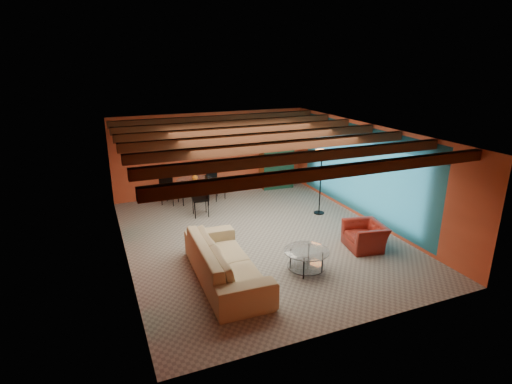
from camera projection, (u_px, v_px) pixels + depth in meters
name	position (u px, v px, depth m)	size (l,w,h in m)	color
room	(257.00, 145.00, 9.82)	(6.52, 8.01, 2.71)	gray
sofa	(226.00, 261.00, 8.33)	(2.89, 1.13, 0.84)	tan
armchair	(365.00, 236.00, 9.77)	(0.95, 0.83, 0.62)	maroon
coffee_table	(306.00, 261.00, 8.72)	(0.96, 0.96, 0.49)	silver
dining_table	(195.00, 188.00, 12.47)	(2.24, 2.24, 1.16)	silver
armoire	(276.00, 161.00, 14.21)	(1.06, 0.52, 1.86)	brown
floor_lamp	(320.00, 182.00, 11.74)	(0.39, 0.39, 1.91)	black
ceiling_fan	(259.00, 146.00, 9.72)	(1.50, 1.50, 0.44)	#472614
painting	(185.00, 147.00, 13.09)	(1.05, 0.03, 0.65)	black
potted_plant	(276.00, 128.00, 13.84)	(0.45, 0.39, 0.50)	#26661E
vase	(194.00, 167.00, 12.25)	(0.18, 0.18, 0.19)	orange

